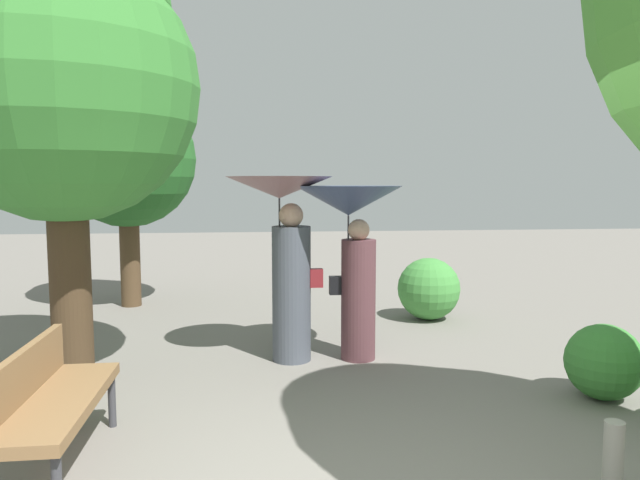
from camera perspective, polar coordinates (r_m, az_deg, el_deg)
person_left at (r=6.31m, az=-3.41°, el=0.35°), size 1.15×1.15×2.01m
person_right at (r=6.35m, az=3.10°, el=0.84°), size 1.17×1.17×1.91m
park_bench at (r=4.47m, az=-24.99°, el=-13.65°), size 0.51×1.51×0.83m
tree_near_left at (r=6.03m, az=-23.94°, el=15.66°), size 2.49×2.49×4.57m
tree_mid_left at (r=9.60m, az=-18.35°, el=8.62°), size 2.11×2.11×3.76m
bush_path_left at (r=5.93m, az=25.96°, el=-10.64°), size 0.68×0.68×0.68m
bush_behind_bench at (r=8.46m, az=10.56°, el=-4.70°), size 0.88×0.88×0.88m
path_marker_post at (r=4.21m, az=26.68°, el=-18.73°), size 0.12×0.12×0.50m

